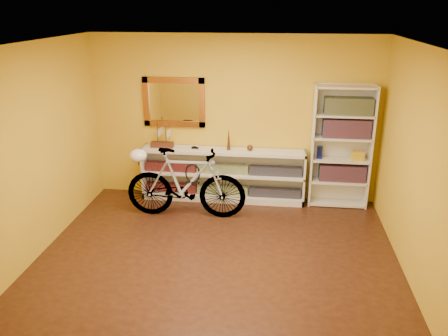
# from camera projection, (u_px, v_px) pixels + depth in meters

# --- Properties ---
(floor) EXTENTS (4.50, 4.00, 0.01)m
(floor) POSITION_uv_depth(u_px,v_px,m) (217.00, 258.00, 5.72)
(floor) COLOR black
(floor) RESTS_ON ground
(ceiling) EXTENTS (4.50, 4.00, 0.01)m
(ceiling) POSITION_uv_depth(u_px,v_px,m) (216.00, 44.00, 4.83)
(ceiling) COLOR silver
(ceiling) RESTS_ON ground
(back_wall) EXTENTS (4.50, 0.01, 2.60)m
(back_wall) POSITION_uv_depth(u_px,v_px,m) (234.00, 119.00, 7.14)
(back_wall) COLOR gold
(back_wall) RESTS_ON ground
(left_wall) EXTENTS (0.01, 4.00, 2.60)m
(left_wall) POSITION_uv_depth(u_px,v_px,m) (33.00, 153.00, 5.53)
(left_wall) COLOR gold
(left_wall) RESTS_ON ground
(right_wall) EXTENTS (0.01, 4.00, 2.60)m
(right_wall) POSITION_uv_depth(u_px,v_px,m) (419.00, 168.00, 5.01)
(right_wall) COLOR gold
(right_wall) RESTS_ON ground
(gilt_mirror) EXTENTS (0.98, 0.06, 0.78)m
(gilt_mirror) POSITION_uv_depth(u_px,v_px,m) (174.00, 102.00, 7.13)
(gilt_mirror) COLOR #90501A
(gilt_mirror) RESTS_ON back_wall
(wall_socket) EXTENTS (0.09, 0.02, 0.09)m
(wall_socket) POSITION_uv_depth(u_px,v_px,m) (289.00, 184.00, 7.38)
(wall_socket) COLOR silver
(wall_socket) RESTS_ON back_wall
(console_unit) EXTENTS (2.60, 0.35, 0.85)m
(console_unit) POSITION_uv_depth(u_px,v_px,m) (223.00, 175.00, 7.28)
(console_unit) COLOR silver
(console_unit) RESTS_ON floor
(cd_row_lower) EXTENTS (2.50, 0.13, 0.14)m
(cd_row_lower) POSITION_uv_depth(u_px,v_px,m) (223.00, 190.00, 7.35)
(cd_row_lower) COLOR black
(cd_row_lower) RESTS_ON console_unit
(cd_row_upper) EXTENTS (2.50, 0.13, 0.14)m
(cd_row_upper) POSITION_uv_depth(u_px,v_px,m) (223.00, 169.00, 7.23)
(cd_row_upper) COLOR navy
(cd_row_upper) RESTS_ON console_unit
(model_ship) EXTENTS (0.36, 0.14, 0.42)m
(model_ship) POSITION_uv_depth(u_px,v_px,m) (162.00, 134.00, 7.18)
(model_ship) COLOR #401E12
(model_ship) RESTS_ON console_unit
(toy_car) EXTENTS (0.00, 0.00, 0.00)m
(toy_car) POSITION_uv_depth(u_px,v_px,m) (195.00, 148.00, 7.19)
(toy_car) COLOR black
(toy_car) RESTS_ON console_unit
(bronze_ornament) EXTENTS (0.06, 0.06, 0.35)m
(bronze_ornament) POSITION_uv_depth(u_px,v_px,m) (229.00, 139.00, 7.07)
(bronze_ornament) COLOR #502E1B
(bronze_ornament) RESTS_ON console_unit
(decorative_orb) EXTENTS (0.09, 0.09, 0.09)m
(decorative_orb) POSITION_uv_depth(u_px,v_px,m) (250.00, 148.00, 7.07)
(decorative_orb) COLOR #502E1B
(decorative_orb) RESTS_ON console_unit
(bookcase) EXTENTS (0.90, 0.30, 1.90)m
(bookcase) POSITION_uv_depth(u_px,v_px,m) (341.00, 147.00, 6.92)
(bookcase) COLOR silver
(bookcase) RESTS_ON floor
(book_row_a) EXTENTS (0.70, 0.22, 0.26)m
(book_row_a) POSITION_uv_depth(u_px,v_px,m) (342.00, 172.00, 7.05)
(book_row_a) COLOR maroon
(book_row_a) RESTS_ON bookcase
(book_row_b) EXTENTS (0.70, 0.22, 0.28)m
(book_row_b) POSITION_uv_depth(u_px,v_px,m) (346.00, 128.00, 6.81)
(book_row_b) COLOR maroon
(book_row_b) RESTS_ON bookcase
(book_row_c) EXTENTS (0.70, 0.22, 0.25)m
(book_row_c) POSITION_uv_depth(u_px,v_px,m) (348.00, 106.00, 6.69)
(book_row_c) COLOR #184B54
(book_row_c) RESTS_ON bookcase
(travel_mug) EXTENTS (0.09, 0.09, 0.20)m
(travel_mug) POSITION_uv_depth(u_px,v_px,m) (320.00, 152.00, 6.96)
(travel_mug) COLOR navy
(travel_mug) RESTS_ON bookcase
(red_tin) EXTENTS (0.17, 0.17, 0.17)m
(red_tin) POSITION_uv_depth(u_px,v_px,m) (331.00, 108.00, 6.76)
(red_tin) COLOR maroon
(red_tin) RESTS_ON bookcase
(yellow_bag) EXTENTS (0.19, 0.14, 0.14)m
(yellow_bag) POSITION_uv_depth(u_px,v_px,m) (358.00, 156.00, 6.89)
(yellow_bag) COLOR gold
(yellow_bag) RESTS_ON bookcase
(bicycle) EXTENTS (0.50, 1.81, 1.06)m
(bicycle) POSITION_uv_depth(u_px,v_px,m) (186.00, 183.00, 6.66)
(bicycle) COLOR silver
(bicycle) RESTS_ON floor
(helmet) EXTENTS (0.25, 0.24, 0.19)m
(helmet) POSITION_uv_depth(u_px,v_px,m) (138.00, 156.00, 6.59)
(helmet) COLOR white
(helmet) RESTS_ON bicycle
(u_lock) EXTENTS (0.22, 0.02, 0.22)m
(u_lock) POSITION_uv_depth(u_px,v_px,m) (193.00, 173.00, 6.60)
(u_lock) COLOR black
(u_lock) RESTS_ON bicycle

